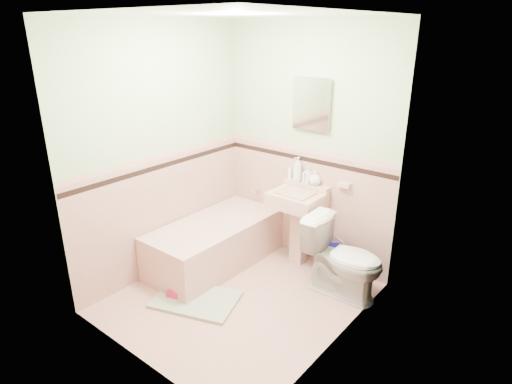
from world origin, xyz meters
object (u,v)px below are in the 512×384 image
Objects in this scene: soap_bottle_right at (315,178)px; toilet at (344,258)px; sink at (296,229)px; medicine_cabinet at (312,104)px; bathtub at (215,244)px; shoe at (176,294)px; bucket at (333,261)px; soap_bottle_left at (298,169)px; soap_bottle_mid at (308,175)px.

soap_bottle_right reaches higher than toilet.
sink is 1.31m from medicine_cabinet.
shoe is at bearing -75.70° from bathtub.
bathtub is 0.77m from shoe.
bucket is (0.32, -0.10, -0.82)m from soap_bottle_right.
soap_bottle_mid is at bearing 0.00° from soap_bottle_left.
sink is 3.19× the size of soap_bottle_left.
soap_bottle_mid is at bearing -77.85° from medicine_cabinet.
toilet is at bearing 22.31° from shoe.
sink is 0.64m from soap_bottle_left.
medicine_cabinet is 1.74× the size of bucket.
bucket is (1.10, 0.61, -0.08)m from bathtub.
bathtub is 1.20m from soap_bottle_left.
bucket is (0.54, -0.10, -0.87)m from soap_bottle_left.
soap_bottle_right is 0.89m from toilet.
medicine_cabinet reaches higher than soap_bottle_mid.
soap_bottle_left is 0.22m from soap_bottle_right.
sink is at bearing -92.05° from soap_bottle_mid.
soap_bottle_left is at bearing 169.22° from bucket.
bathtub is 8.33× the size of soap_bottle_mid.
bathtub is 1.40m from toilet.
bathtub is 1.26m from bucket.
medicine_cabinet reaches higher than toilet.
bucket is at bearing -10.78° from soap_bottle_left.
bathtub is at bearing -150.99° from bucket.
toilet is at bearing 14.17° from bathtub.
bathtub is 0.88m from sink.
soap_bottle_mid is (0.01, 0.18, 0.56)m from sink.
soap_bottle_left reaches higher than sink.
medicine_cabinet reaches higher than shoe.
soap_bottle_left is 1.55× the size of shoe.
sink is at bearing -56.11° from soap_bottle_left.
soap_bottle_right is (0.09, 0.00, -0.01)m from soap_bottle_mid.
medicine_cabinet reaches higher than sink.
shoe is (-0.37, -1.44, -0.95)m from soap_bottle_left.
bathtub is at bearing -132.58° from medicine_cabinet.
toilet is at bearing -25.11° from soap_bottle_left.
sink reaches higher than bucket.
soap_bottle_left is 1.43× the size of soap_bottle_mid.
medicine_cabinet is 2.98× the size of shoe.
toilet is (0.57, -0.37, -0.58)m from soap_bottle_right.
toilet is (0.66, -0.37, -0.59)m from soap_bottle_mid.
soap_bottle_mid is 0.96m from toilet.
sink is 1.66× the size of medicine_cabinet.
medicine_cabinet is at bearing 57.07° from toilet.
soap_bottle_right reaches higher than shoe.
soap_bottle_left is at bearing 62.85° from toilet.
shoe is at bearing -108.63° from medicine_cabinet.
soap_bottle_right is 0.55× the size of bucket.
bathtub is 9.51× the size of soap_bottle_right.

